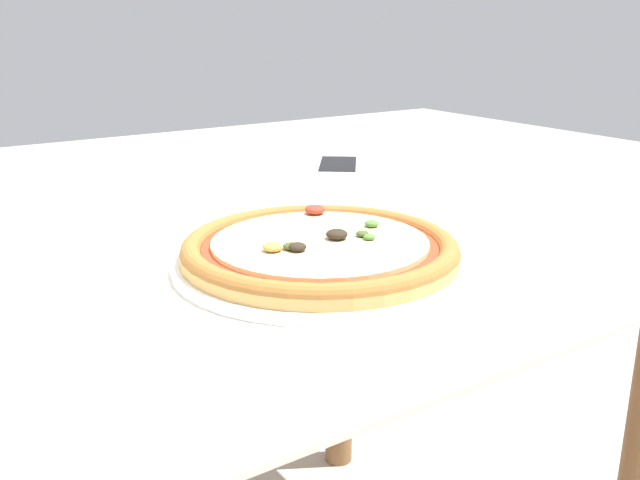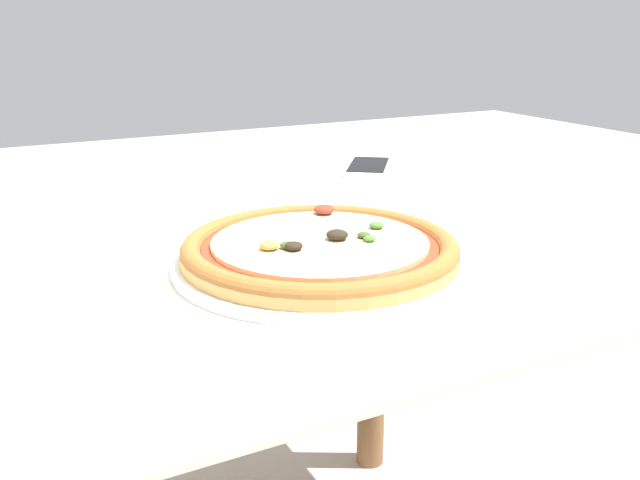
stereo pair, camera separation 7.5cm
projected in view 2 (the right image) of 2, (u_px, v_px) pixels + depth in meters
name	position (u px, v px, depth m)	size (l,w,h in m)	color
dining_table	(113.00, 307.00, 0.86)	(1.40, 0.91, 0.70)	brown
pizza_plate	(320.00, 251.00, 0.75)	(0.31, 0.31, 0.04)	white
cell_phone	(368.00, 167.00, 1.22)	(0.14, 0.16, 0.01)	white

